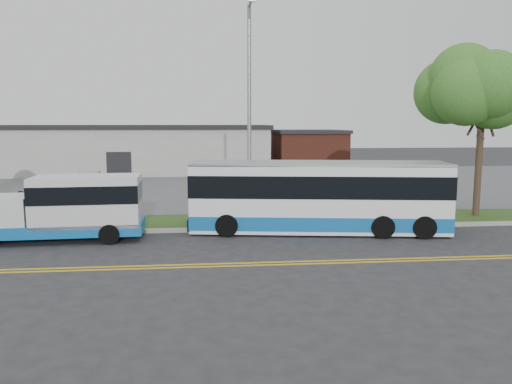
{
  "coord_description": "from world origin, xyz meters",
  "views": [
    {
      "loc": [
        1.04,
        -19.52,
        4.5
      ],
      "look_at": [
        3.16,
        1.4,
        1.6
      ],
      "focal_mm": 35.0,
      "sensor_mm": 36.0,
      "label": 1
    }
  ],
  "objects": [
    {
      "name": "curb",
      "position": [
        0.0,
        1.1,
        0.07
      ],
      "size": [
        80.0,
        0.3,
        0.15
      ],
      "primitive_type": "cube",
      "color": "#9E9B93",
      "rests_on": "ground"
    },
    {
      "name": "verge",
      "position": [
        0.0,
        2.9,
        0.05
      ],
      "size": [
        80.0,
        3.3,
        0.1
      ],
      "primitive_type": "cube",
      "color": "#2B4517",
      "rests_on": "ground"
    },
    {
      "name": "ground",
      "position": [
        0.0,
        0.0,
        0.0
      ],
      "size": [
        140.0,
        140.0,
        0.0
      ],
      "primitive_type": "plane",
      "color": "#28282B",
      "rests_on": "ground"
    },
    {
      "name": "commercial_building",
      "position": [
        -6.0,
        27.0,
        2.18
      ],
      "size": [
        25.4,
        10.4,
        4.35
      ],
      "color": "#9E9E99",
      "rests_on": "ground"
    },
    {
      "name": "parked_car_a",
      "position": [
        -6.61,
        13.81,
        0.73
      ],
      "size": [
        1.64,
        3.94,
        1.27
      ],
      "primitive_type": "imported",
      "rotation": [
        0.0,
        0.0,
        0.08
      ],
      "color": "#B3B5BA",
      "rests_on": "parking_lot"
    },
    {
      "name": "transit_bus",
      "position": [
        5.67,
        0.6,
        1.48
      ],
      "size": [
        10.77,
        3.93,
        2.92
      ],
      "rotation": [
        0.0,
        0.0,
        -0.15
      ],
      "color": "white",
      "rests_on": "ground"
    },
    {
      "name": "pedestrian",
      "position": [
        -6.67,
        1.9,
        0.92
      ],
      "size": [
        0.71,
        0.64,
        1.63
      ],
      "primitive_type": "imported",
      "rotation": [
        0.0,
        0.0,
        3.66
      ],
      "color": "black",
      "rests_on": "verge"
    },
    {
      "name": "lane_line_north",
      "position": [
        0.0,
        -3.85,
        0.01
      ],
      "size": [
        70.0,
        0.12,
        0.01
      ],
      "primitive_type": "cube",
      "color": "gold",
      "rests_on": "ground"
    },
    {
      "name": "tree_east",
      "position": [
        14.0,
        3.0,
        6.2
      ],
      "size": [
        5.2,
        5.2,
        8.33
      ],
      "color": "#37261E",
      "rests_on": "verge"
    },
    {
      "name": "grocery_bag_right",
      "position": [
        -6.37,
        2.15,
        0.26
      ],
      "size": [
        0.32,
        0.32,
        0.32
      ],
      "primitive_type": "sphere",
      "color": "white",
      "rests_on": "verge"
    },
    {
      "name": "brick_wing",
      "position": [
        10.5,
        26.0,
        1.96
      ],
      "size": [
        6.3,
        7.3,
        3.9
      ],
      "color": "brown",
      "rests_on": "ground"
    },
    {
      "name": "lane_line_south",
      "position": [
        0.0,
        -4.15,
        0.01
      ],
      "size": [
        70.0,
        0.12,
        0.01
      ],
      "primitive_type": "cube",
      "color": "gold",
      "rests_on": "ground"
    },
    {
      "name": "shuttle_bus",
      "position": [
        -4.17,
        0.12,
        1.33
      ],
      "size": [
        6.59,
        2.43,
        2.49
      ],
      "rotation": [
        0.0,
        0.0,
        0.04
      ],
      "color": "#0F5BA5",
      "rests_on": "ground"
    },
    {
      "name": "parking_lot",
      "position": [
        0.0,
        17.0,
        0.05
      ],
      "size": [
        80.0,
        25.0,
        0.1
      ],
      "primitive_type": "cube",
      "color": "#4C4C4F",
      "rests_on": "ground"
    },
    {
      "name": "parked_car_b",
      "position": [
        -7.26,
        10.39,
        0.76
      ],
      "size": [
        3.96,
        4.83,
        1.32
      ],
      "primitive_type": "imported",
      "rotation": [
        0.0,
        0.0,
        -0.56
      ],
      "color": "white",
      "rests_on": "parking_lot"
    },
    {
      "name": "grocery_bag_left",
      "position": [
        -6.97,
        1.65,
        0.26
      ],
      "size": [
        0.32,
        0.32,
        0.32
      ],
      "primitive_type": "sphere",
      "color": "white",
      "rests_on": "verge"
    },
    {
      "name": "streetlight_near",
      "position": [
        3.0,
        2.73,
        5.23
      ],
      "size": [
        0.35,
        1.53,
        9.5
      ],
      "color": "gray",
      "rests_on": "verge"
    }
  ]
}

